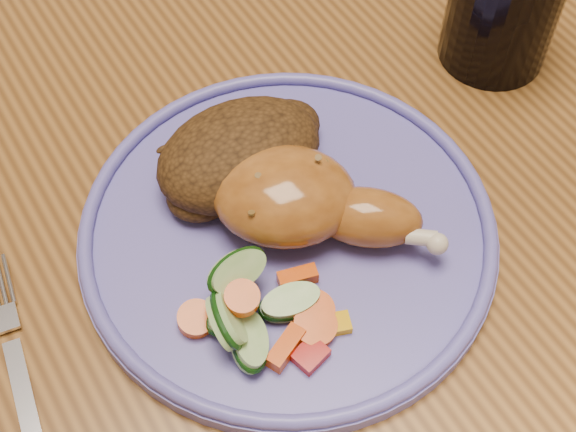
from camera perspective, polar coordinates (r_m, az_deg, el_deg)
The scene contains 8 objects.
ground at distance 1.30m, azimuth -1.03°, elevation -13.83°, with size 4.00×4.00×0.00m, color brown.
dining_table at distance 0.72m, azimuth -1.82°, elevation 4.90°, with size 0.90×1.40×0.75m.
plate at distance 0.56m, azimuth 0.00°, elevation -1.21°, with size 0.29×0.29×0.01m, color #5B55B0.
plate_rim at distance 0.55m, azimuth 0.00°, elevation -0.59°, with size 0.29×0.29×0.01m, color #5B55B0.
chicken_leg at distance 0.53m, azimuth 1.19°, elevation 1.08°, with size 0.14×0.15×0.05m.
rice_pilaf at distance 0.56m, azimuth -3.29°, elevation 4.44°, with size 0.13×0.09×0.05m.
vegetable_pile at distance 0.51m, azimuth -2.22°, elevation -6.80°, with size 0.10×0.09×0.05m.
fork at distance 0.54m, azimuth -18.53°, elevation -10.88°, with size 0.04×0.15×0.00m.
Camera 1 is at (-0.22, -0.40, 1.22)m, focal length 50.00 mm.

